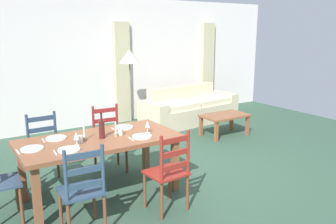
{
  "coord_description": "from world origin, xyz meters",
  "views": [
    {
      "loc": [
        -2.72,
        -3.89,
        2.03
      ],
      "look_at": [
        0.24,
        0.7,
        0.75
      ],
      "focal_mm": 37.64,
      "sensor_mm": 36.0,
      "label": 1
    }
  ],
  "objects_px": {
    "dining_chair_far_right": "(109,139)",
    "standing_lamp": "(130,61)",
    "coffee_table": "(225,118)",
    "dining_table": "(100,145)",
    "dining_chair_far_left": "(46,150)",
    "dining_chair_near_left": "(83,190)",
    "couch": "(188,109)",
    "wine_glass_near_left": "(76,136)",
    "wine_bottle": "(102,129)",
    "wine_glass_near_right": "(147,124)",
    "dining_chair_near_right": "(169,172)",
    "coffee_cup_secondary": "(80,139)",
    "coffee_cup_primary": "(120,131)"
  },
  "relations": [
    {
      "from": "wine_bottle",
      "to": "couch",
      "type": "distance_m",
      "value": 3.86
    },
    {
      "from": "dining_chair_near_right",
      "to": "dining_chair_far_right",
      "type": "height_order",
      "value": "same"
    },
    {
      "from": "dining_table",
      "to": "couch",
      "type": "bearing_deg",
      "value": 37.54
    },
    {
      "from": "dining_chair_far_left",
      "to": "wine_bottle",
      "type": "xyz_separation_m",
      "value": [
        0.51,
        -0.74,
        0.39
      ]
    },
    {
      "from": "dining_chair_far_right",
      "to": "wine_bottle",
      "type": "relative_size",
      "value": 3.04
    },
    {
      "from": "dining_table",
      "to": "coffee_table",
      "type": "bearing_deg",
      "value": 20.26
    },
    {
      "from": "wine_glass_near_right",
      "to": "coffee_cup_primary",
      "type": "xyz_separation_m",
      "value": [
        -0.33,
        0.11,
        -0.07
      ]
    },
    {
      "from": "wine_bottle",
      "to": "wine_glass_near_right",
      "type": "distance_m",
      "value": 0.58
    },
    {
      "from": "dining_table",
      "to": "dining_chair_far_left",
      "type": "relative_size",
      "value": 1.98
    },
    {
      "from": "dining_chair_far_left",
      "to": "wine_glass_near_right",
      "type": "relative_size",
      "value": 5.96
    },
    {
      "from": "dining_table",
      "to": "coffee_cup_secondary",
      "type": "relative_size",
      "value": 21.11
    },
    {
      "from": "coffee_table",
      "to": "dining_chair_near_left",
      "type": "bearing_deg",
      "value": -152.41
    },
    {
      "from": "dining_chair_near_right",
      "to": "dining_chair_far_left",
      "type": "bearing_deg",
      "value": 122.89
    },
    {
      "from": "dining_chair_near_right",
      "to": "wine_glass_near_left",
      "type": "relative_size",
      "value": 5.96
    },
    {
      "from": "dining_chair_far_left",
      "to": "couch",
      "type": "bearing_deg",
      "value": 24.72
    },
    {
      "from": "coffee_cup_secondary",
      "to": "coffee_cup_primary",
      "type": "bearing_deg",
      "value": 5.01
    },
    {
      "from": "dining_chair_far_left",
      "to": "coffee_table",
      "type": "distance_m",
      "value": 3.52
    },
    {
      "from": "dining_table",
      "to": "dining_chair_far_left",
      "type": "xyz_separation_m",
      "value": [
        -0.48,
        0.71,
        -0.19
      ]
    },
    {
      "from": "dining_chair_far_left",
      "to": "standing_lamp",
      "type": "height_order",
      "value": "standing_lamp"
    },
    {
      "from": "dining_chair_near_right",
      "to": "coffee_table",
      "type": "relative_size",
      "value": 1.07
    },
    {
      "from": "wine_glass_near_left",
      "to": "couch",
      "type": "distance_m",
      "value": 4.21
    },
    {
      "from": "coffee_cup_secondary",
      "to": "wine_bottle",
      "type": "bearing_deg",
      "value": 8.25
    },
    {
      "from": "wine_glass_near_left",
      "to": "couch",
      "type": "height_order",
      "value": "wine_glass_near_left"
    },
    {
      "from": "dining_chair_near_left",
      "to": "wine_glass_near_right",
      "type": "distance_m",
      "value": 1.28
    },
    {
      "from": "dining_chair_far_right",
      "to": "wine_glass_near_right",
      "type": "bearing_deg",
      "value": -78.14
    },
    {
      "from": "dining_chair_far_right",
      "to": "standing_lamp",
      "type": "distance_m",
      "value": 2.39
    },
    {
      "from": "wine_glass_near_left",
      "to": "dining_chair_near_left",
      "type": "bearing_deg",
      "value": -104.77
    },
    {
      "from": "dining_chair_far_right",
      "to": "dining_chair_near_left",
      "type": "bearing_deg",
      "value": -122.2
    },
    {
      "from": "standing_lamp",
      "to": "dining_chair_far_left",
      "type": "bearing_deg",
      "value": -140.27
    },
    {
      "from": "dining_table",
      "to": "coffee_cup_secondary",
      "type": "bearing_deg",
      "value": -166.21
    },
    {
      "from": "dining_chair_far_left",
      "to": "wine_glass_near_right",
      "type": "height_order",
      "value": "dining_chair_far_left"
    },
    {
      "from": "dining_chair_near_left",
      "to": "dining_chair_far_left",
      "type": "bearing_deg",
      "value": 90.02
    },
    {
      "from": "coffee_table",
      "to": "standing_lamp",
      "type": "xyz_separation_m",
      "value": [
        -1.33,
        1.4,
        1.06
      ]
    },
    {
      "from": "dining_chair_near_right",
      "to": "couch",
      "type": "xyz_separation_m",
      "value": [
        2.54,
        3.12,
        -0.19
      ]
    },
    {
      "from": "dining_chair_far_right",
      "to": "standing_lamp",
      "type": "height_order",
      "value": "standing_lamp"
    },
    {
      "from": "dining_chair_near_left",
      "to": "coffee_table",
      "type": "height_order",
      "value": "dining_chair_near_left"
    },
    {
      "from": "wine_glass_near_right",
      "to": "coffee_cup_primary",
      "type": "relative_size",
      "value": 1.79
    },
    {
      "from": "coffee_cup_primary",
      "to": "coffee_cup_secondary",
      "type": "xyz_separation_m",
      "value": [
        -0.53,
        -0.05,
        0.0
      ]
    },
    {
      "from": "dining_chair_near_right",
      "to": "dining_chair_near_left",
      "type": "bearing_deg",
      "value": 175.64
    },
    {
      "from": "dining_chair_far_left",
      "to": "dining_chair_far_right",
      "type": "height_order",
      "value": "same"
    },
    {
      "from": "coffee_cup_primary",
      "to": "wine_glass_near_right",
      "type": "bearing_deg",
      "value": -18.5
    },
    {
      "from": "wine_glass_near_left",
      "to": "wine_glass_near_right",
      "type": "bearing_deg",
      "value": 0.37
    },
    {
      "from": "dining_chair_near_right",
      "to": "dining_table",
      "type": "bearing_deg",
      "value": 121.99
    },
    {
      "from": "wine_glass_near_right",
      "to": "coffee_table",
      "type": "relative_size",
      "value": 0.18
    },
    {
      "from": "dining_chair_far_left",
      "to": "coffee_cup_primary",
      "type": "distance_m",
      "value": 1.09
    },
    {
      "from": "dining_chair_far_right",
      "to": "coffee_table",
      "type": "xyz_separation_m",
      "value": [
        2.6,
        0.4,
        -0.12
      ]
    },
    {
      "from": "dining_table",
      "to": "dining_chair_far_right",
      "type": "bearing_deg",
      "value": 59.51
    },
    {
      "from": "dining_table",
      "to": "wine_glass_near_left",
      "type": "xyz_separation_m",
      "value": [
        -0.33,
        -0.13,
        0.2
      ]
    },
    {
      "from": "coffee_table",
      "to": "wine_glass_near_left",
      "type": "bearing_deg",
      "value": -159.52
    },
    {
      "from": "coffee_cup_primary",
      "to": "couch",
      "type": "height_order",
      "value": "coffee_cup_primary"
    }
  ]
}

